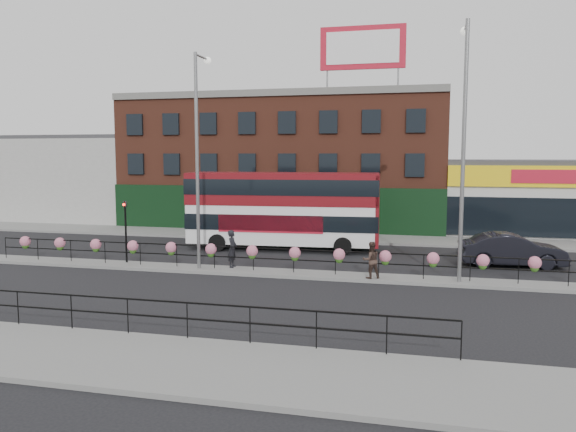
% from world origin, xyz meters
% --- Properties ---
extents(ground, '(120.00, 120.00, 0.00)m').
position_xyz_m(ground, '(0.00, 0.00, 0.00)').
color(ground, black).
rests_on(ground, ground).
extents(south_pavement, '(60.00, 4.00, 0.15)m').
position_xyz_m(south_pavement, '(0.00, -12.00, 0.07)').
color(south_pavement, gray).
rests_on(south_pavement, ground).
extents(north_pavement, '(60.00, 4.00, 0.15)m').
position_xyz_m(north_pavement, '(0.00, 12.00, 0.07)').
color(north_pavement, gray).
rests_on(north_pavement, ground).
extents(median, '(60.00, 1.60, 0.15)m').
position_xyz_m(median, '(0.00, 0.00, 0.07)').
color(median, gray).
rests_on(median, ground).
extents(yellow_line_inner, '(60.00, 0.10, 0.01)m').
position_xyz_m(yellow_line_inner, '(0.00, -9.70, 0.01)').
color(yellow_line_inner, gold).
rests_on(yellow_line_inner, ground).
extents(yellow_line_outer, '(60.00, 0.10, 0.01)m').
position_xyz_m(yellow_line_outer, '(0.00, -9.88, 0.01)').
color(yellow_line_outer, gold).
rests_on(yellow_line_outer, ground).
extents(brick_building, '(25.00, 12.21, 10.30)m').
position_xyz_m(brick_building, '(-4.00, 19.96, 5.13)').
color(brick_building, brown).
rests_on(brick_building, ground).
extents(supermarket, '(15.00, 12.25, 5.30)m').
position_xyz_m(supermarket, '(16.00, 19.90, 2.65)').
color(supermarket, silver).
rests_on(supermarket, ground).
extents(warehouse_west, '(15.50, 12.00, 7.30)m').
position_xyz_m(warehouse_west, '(-24.25, 20.00, 3.65)').
color(warehouse_west, '#ADACA7').
rests_on(warehouse_west, ground).
extents(billboard, '(6.00, 0.29, 4.40)m').
position_xyz_m(billboard, '(2.50, 14.99, 13.18)').
color(billboard, red).
rests_on(billboard, brick_building).
extents(median_railing, '(30.04, 0.56, 1.23)m').
position_xyz_m(median_railing, '(0.00, 0.00, 1.05)').
color(median_railing, black).
rests_on(median_railing, median).
extents(south_railing, '(20.04, 0.05, 1.12)m').
position_xyz_m(south_railing, '(-2.00, -10.10, 0.96)').
color(south_railing, black).
rests_on(south_railing, south_pavement).
extents(double_decker_bus, '(11.62, 3.46, 4.64)m').
position_xyz_m(double_decker_bus, '(-1.24, 6.99, 2.85)').
color(double_decker_bus, white).
rests_on(double_decker_bus, ground).
extents(car, '(2.83, 5.54, 1.71)m').
position_xyz_m(car, '(11.38, 4.68, 0.85)').
color(car, black).
rests_on(car, ground).
extents(pedestrian_a, '(0.71, 0.50, 1.85)m').
position_xyz_m(pedestrian_a, '(-2.23, 0.49, 1.08)').
color(pedestrian_a, black).
rests_on(pedestrian_a, median).
extents(pedestrian_b, '(1.30, 1.26, 1.67)m').
position_xyz_m(pedestrian_b, '(4.68, -0.41, 0.98)').
color(pedestrian_b, '#402D26').
rests_on(pedestrian_b, median).
extents(lamp_column_west, '(0.37, 1.83, 10.43)m').
position_xyz_m(lamp_column_west, '(-3.77, 0.15, 6.33)').
color(lamp_column_west, gray).
rests_on(lamp_column_west, median).
extents(lamp_column_east, '(0.40, 1.98, 11.28)m').
position_xyz_m(lamp_column_east, '(8.53, 0.12, 6.84)').
color(lamp_column_east, gray).
rests_on(lamp_column_east, median).
extents(traffic_light_median, '(0.15, 0.28, 3.65)m').
position_xyz_m(traffic_light_median, '(-8.00, 0.39, 2.47)').
color(traffic_light_median, black).
rests_on(traffic_light_median, median).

